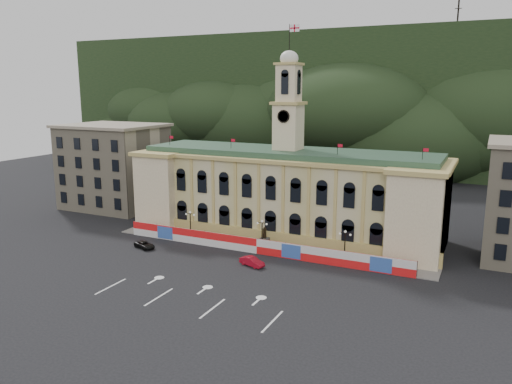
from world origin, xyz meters
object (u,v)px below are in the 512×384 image
at_px(lamp_center, 262,232).
at_px(red_sedan, 252,262).
at_px(statue, 265,242).
at_px(black_suv, 145,245).

bearing_deg(lamp_center, red_sedan, -76.47).
relative_size(statue, red_sedan, 0.85).
bearing_deg(lamp_center, black_suv, -157.18).
xyz_separation_m(statue, lamp_center, (0.00, -1.00, 1.89)).
bearing_deg(lamp_center, statue, 90.00).
bearing_deg(black_suv, red_sedan, -71.06).
height_order(statue, red_sedan, statue).
distance_m(lamp_center, black_suv, 19.91).
bearing_deg(red_sedan, black_suv, 107.65).
distance_m(statue, lamp_center, 2.14).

